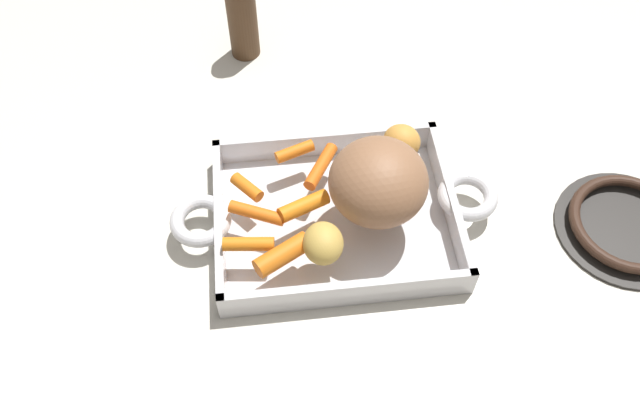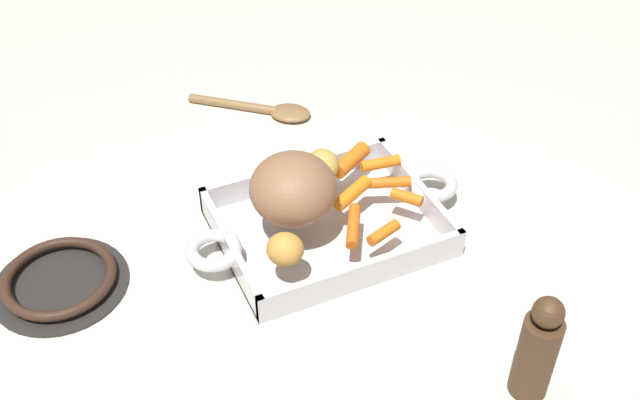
{
  "view_description": "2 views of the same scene",
  "coord_description": "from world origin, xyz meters",
  "px_view_note": "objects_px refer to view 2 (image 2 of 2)",
  "views": [
    {
      "loc": [
        -0.07,
        -0.46,
        0.69
      ],
      "look_at": [
        -0.02,
        -0.0,
        0.05
      ],
      "focal_mm": 37.29,
      "sensor_mm": 36.0,
      "label": 1
    },
    {
      "loc": [
        0.34,
        0.72,
        0.74
      ],
      "look_at": [
        0.02,
        0.02,
        0.08
      ],
      "focal_mm": 43.38,
      "sensor_mm": 36.0,
      "label": 2
    }
  ],
  "objects_px": {
    "baby_carrot_northeast": "(387,183)",
    "pepper_mill": "(537,350)",
    "baby_carrot_center_left": "(407,197)",
    "baby_carrot_southwest": "(352,193)",
    "potato_golden_small": "(285,249)",
    "pork_roast": "(293,189)",
    "baby_carrot_northwest": "(384,233)",
    "roasting_dish": "(328,225)",
    "baby_carrot_long": "(351,160)",
    "potato_corner": "(323,165)",
    "baby_carrot_center_right": "(353,226)",
    "serving_spoon": "(268,110)",
    "stove_burner_rear": "(60,280)",
    "baby_carrot_southeast": "(380,163)"
  },
  "relations": [
    {
      "from": "baby_carrot_northwest",
      "to": "baby_carrot_northeast",
      "type": "distance_m",
      "value": 0.1
    },
    {
      "from": "baby_carrot_southeast",
      "to": "stove_burner_rear",
      "type": "relative_size",
      "value": 0.33
    },
    {
      "from": "baby_carrot_northwest",
      "to": "roasting_dish",
      "type": "bearing_deg",
      "value": -61.73
    },
    {
      "from": "potato_golden_small",
      "to": "serving_spoon",
      "type": "xyz_separation_m",
      "value": [
        -0.12,
        -0.38,
        -0.06
      ]
    },
    {
      "from": "baby_carrot_southeast",
      "to": "pepper_mill",
      "type": "bearing_deg",
      "value": 88.43
    },
    {
      "from": "baby_carrot_center_left",
      "to": "potato_corner",
      "type": "bearing_deg",
      "value": -50.26
    },
    {
      "from": "baby_carrot_long",
      "to": "baby_carrot_northeast",
      "type": "distance_m",
      "value": 0.07
    },
    {
      "from": "stove_burner_rear",
      "to": "pepper_mill",
      "type": "bearing_deg",
      "value": 140.03
    },
    {
      "from": "baby_carrot_northeast",
      "to": "pepper_mill",
      "type": "distance_m",
      "value": 0.34
    },
    {
      "from": "roasting_dish",
      "to": "potato_corner",
      "type": "height_order",
      "value": "potato_corner"
    },
    {
      "from": "roasting_dish",
      "to": "baby_carrot_long",
      "type": "height_order",
      "value": "baby_carrot_long"
    },
    {
      "from": "pork_roast",
      "to": "baby_carrot_northwest",
      "type": "relative_size",
      "value": 2.34
    },
    {
      "from": "potato_corner",
      "to": "potato_golden_small",
      "type": "relative_size",
      "value": 1.1
    },
    {
      "from": "baby_carrot_center_right",
      "to": "potato_golden_small",
      "type": "height_order",
      "value": "potato_golden_small"
    },
    {
      "from": "pepper_mill",
      "to": "baby_carrot_northeast",
      "type": "bearing_deg",
      "value": -89.79
    },
    {
      "from": "baby_carrot_long",
      "to": "baby_carrot_northeast",
      "type": "relative_size",
      "value": 1.0
    },
    {
      "from": "roasting_dish",
      "to": "baby_carrot_center_right",
      "type": "bearing_deg",
      "value": 103.73
    },
    {
      "from": "baby_carrot_center_left",
      "to": "baby_carrot_northeast",
      "type": "bearing_deg",
      "value": -76.15
    },
    {
      "from": "pork_roast",
      "to": "baby_carrot_northwest",
      "type": "bearing_deg",
      "value": 135.37
    },
    {
      "from": "baby_carrot_southwest",
      "to": "baby_carrot_center_right",
      "type": "bearing_deg",
      "value": 65.18
    },
    {
      "from": "pork_roast",
      "to": "baby_carrot_long",
      "type": "distance_m",
      "value": 0.14
    },
    {
      "from": "baby_carrot_center_left",
      "to": "serving_spoon",
      "type": "distance_m",
      "value": 0.35
    },
    {
      "from": "pork_roast",
      "to": "baby_carrot_long",
      "type": "relative_size",
      "value": 1.74
    },
    {
      "from": "baby_carrot_long",
      "to": "baby_carrot_northeast",
      "type": "height_order",
      "value": "baby_carrot_long"
    },
    {
      "from": "baby_carrot_northeast",
      "to": "pepper_mill",
      "type": "relative_size",
      "value": 0.45
    },
    {
      "from": "pork_roast",
      "to": "baby_carrot_center_left",
      "type": "bearing_deg",
      "value": 165.9
    },
    {
      "from": "baby_carrot_northeast",
      "to": "baby_carrot_center_left",
      "type": "bearing_deg",
      "value": 103.85
    },
    {
      "from": "potato_corner",
      "to": "pepper_mill",
      "type": "bearing_deg",
      "value": 100.39
    },
    {
      "from": "baby_carrot_center_left",
      "to": "baby_carrot_long",
      "type": "relative_size",
      "value": 0.66
    },
    {
      "from": "roasting_dish",
      "to": "baby_carrot_center_right",
      "type": "xyz_separation_m",
      "value": [
        -0.01,
        0.05,
        0.04
      ]
    },
    {
      "from": "baby_carrot_northwest",
      "to": "pepper_mill",
      "type": "height_order",
      "value": "pepper_mill"
    },
    {
      "from": "baby_carrot_northeast",
      "to": "pepper_mill",
      "type": "bearing_deg",
      "value": 90.21
    },
    {
      "from": "stove_burner_rear",
      "to": "serving_spoon",
      "type": "distance_m",
      "value": 0.47
    },
    {
      "from": "baby_carrot_center_right",
      "to": "potato_golden_small",
      "type": "bearing_deg",
      "value": 9.34
    },
    {
      "from": "potato_golden_small",
      "to": "baby_carrot_long",
      "type": "bearing_deg",
      "value": -138.63
    },
    {
      "from": "baby_carrot_southwest",
      "to": "potato_golden_small",
      "type": "xyz_separation_m",
      "value": [
        0.13,
        0.08,
        0.01
      ]
    },
    {
      "from": "baby_carrot_southeast",
      "to": "potato_corner",
      "type": "bearing_deg",
      "value": -11.16
    },
    {
      "from": "pepper_mill",
      "to": "serving_spoon",
      "type": "bearing_deg",
      "value": -84.27
    },
    {
      "from": "baby_carrot_center_right",
      "to": "baby_carrot_southwest",
      "type": "height_order",
      "value": "baby_carrot_southwest"
    },
    {
      "from": "baby_carrot_northwest",
      "to": "potato_golden_small",
      "type": "xyz_separation_m",
      "value": [
        0.13,
        -0.01,
        0.01
      ]
    },
    {
      "from": "baby_carrot_long",
      "to": "baby_carrot_southeast",
      "type": "distance_m",
      "value": 0.04
    },
    {
      "from": "potato_corner",
      "to": "baby_carrot_center_right",
      "type": "bearing_deg",
      "value": 84.74
    },
    {
      "from": "baby_carrot_long",
      "to": "pork_roast",
      "type": "bearing_deg",
      "value": 28.73
    },
    {
      "from": "baby_carrot_northeast",
      "to": "serving_spoon",
      "type": "height_order",
      "value": "baby_carrot_northeast"
    },
    {
      "from": "roasting_dish",
      "to": "potato_golden_small",
      "type": "relative_size",
      "value": 8.5
    },
    {
      "from": "baby_carrot_southeast",
      "to": "potato_corner",
      "type": "distance_m",
      "value": 0.09
    },
    {
      "from": "pork_roast",
      "to": "baby_carrot_southeast",
      "type": "height_order",
      "value": "pork_roast"
    },
    {
      "from": "baby_carrot_southwest",
      "to": "baby_carrot_southeast",
      "type": "xyz_separation_m",
      "value": [
        -0.07,
        -0.05,
        -0.0
      ]
    },
    {
      "from": "potato_corner",
      "to": "roasting_dish",
      "type": "bearing_deg",
      "value": 70.95
    },
    {
      "from": "roasting_dish",
      "to": "pepper_mill",
      "type": "bearing_deg",
      "value": 106.35
    }
  ]
}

